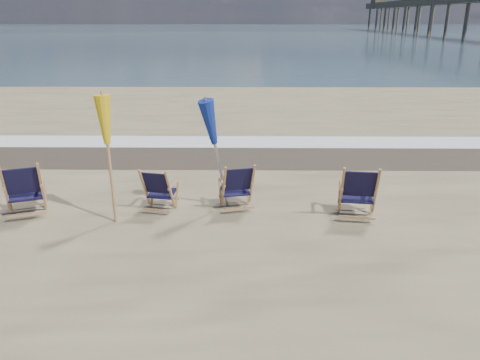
{
  "coord_description": "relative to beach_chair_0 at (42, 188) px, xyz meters",
  "views": [
    {
      "loc": [
        0.09,
        -5.49,
        3.59
      ],
      "look_at": [
        0.0,
        2.2,
        0.9
      ],
      "focal_mm": 35.0,
      "sensor_mm": 36.0,
      "label": 1
    }
  ],
  "objects": [
    {
      "name": "beach_chair_3",
      "position": [
        6.19,
        -0.19,
        -0.01
      ],
      "size": [
        0.8,
        0.87,
        1.09
      ],
      "primitive_type": null,
      "rotation": [
        0.0,
        0.0,
        3.01
      ],
      "color": "black",
      "rests_on": "ground"
    },
    {
      "name": "umbrella_blue",
      "position": [
        3.29,
        0.39,
        1.13
      ],
      "size": [
        0.3,
        0.3,
        2.21
      ],
      "color": "#A5A5AD",
      "rests_on": "ground"
    },
    {
      "name": "ocean",
      "position": [
        3.72,
        125.32,
        -0.56
      ],
      "size": [
        400.0,
        400.0,
        0.0
      ],
      "primitive_type": "plane",
      "color": "#3B5563",
      "rests_on": "ground"
    },
    {
      "name": "beach_chair_2",
      "position": [
        3.94,
        0.33,
        -0.06
      ],
      "size": [
        0.78,
        0.83,
        0.98
      ],
      "primitive_type": null,
      "rotation": [
        0.0,
        0.0,
        3.37
      ],
      "color": "black",
      "rests_on": "ground"
    },
    {
      "name": "wet_sand_strip",
      "position": [
        3.72,
        4.12,
        -0.55
      ],
      "size": [
        200.0,
        2.6,
        0.0
      ],
      "primitive_type": "cube",
      "color": "#42362A",
      "rests_on": "ground"
    },
    {
      "name": "beach_chair_0",
      "position": [
        0.0,
        0.0,
        0.0
      ],
      "size": [
        0.95,
        1.0,
        1.11
      ],
      "primitive_type": null,
      "rotation": [
        0.0,
        0.0,
        3.5
      ],
      "color": "black",
      "rests_on": "ground"
    },
    {
      "name": "surf_foam",
      "position": [
        3.72,
        5.62,
        -0.55
      ],
      "size": [
        200.0,
        1.4,
        0.01
      ],
      "primitive_type": "cube",
      "color": "silver",
      "rests_on": "ground"
    },
    {
      "name": "umbrella_yellow",
      "position": [
        1.39,
        -0.23,
        1.21
      ],
      "size": [
        0.3,
        0.3,
        2.31
      ],
      "color": "#AE7C4E",
      "rests_on": "ground"
    },
    {
      "name": "beach_chair_1",
      "position": [
        2.38,
        0.12,
        -0.1
      ],
      "size": [
        0.71,
        0.77,
        0.92
      ],
      "primitive_type": null,
      "rotation": [
        0.0,
        0.0,
        2.94
      ],
      "color": "black",
      "rests_on": "ground"
    }
  ]
}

